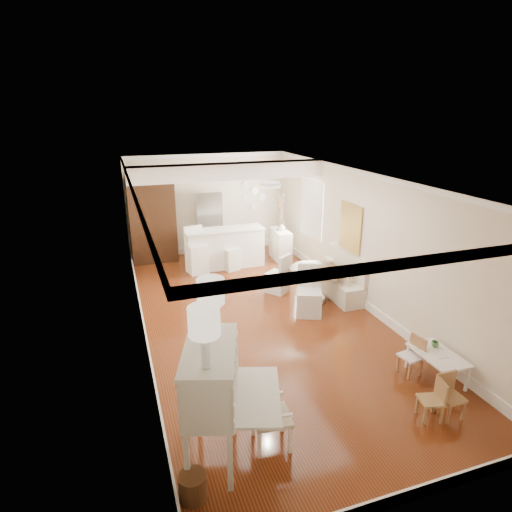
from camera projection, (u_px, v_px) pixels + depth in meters
room at (257, 218)px, 8.19m from camera, size 9.00×9.04×2.82m
secretary_bureau at (212, 403)px, 4.94m from camera, size 1.45×1.47×1.47m
gustavian_armchair at (271, 415)px, 5.20m from camera, size 0.54×0.54×0.85m
wicker_basket at (193, 487)px, 4.55m from camera, size 0.36×0.36×0.31m
kids_table at (436, 366)px, 6.55m from camera, size 0.53×0.88×0.44m
kids_chair_a at (431, 400)px, 5.68m from camera, size 0.35×0.35×0.60m
kids_chair_b at (411, 356)px, 6.65m from camera, size 0.35×0.35×0.64m
kids_chair_c at (451, 396)px, 5.72m from camera, size 0.30×0.30×0.63m
banquette at (338, 275)px, 9.42m from camera, size 0.52×1.60×0.98m
dining_table at (314, 285)px, 9.21m from camera, size 1.21×1.21×0.74m
slip_chair_near at (309, 291)px, 8.55m from camera, size 0.64×0.65×1.02m
slip_chair_far at (277, 273)px, 9.64m from camera, size 0.61×0.61×0.90m
breakfast_counter at (225, 248)px, 11.17m from camera, size 2.05×0.65×1.03m
bar_stool_left at (197, 250)px, 10.73m from camera, size 0.55×0.55×1.18m
bar_stool_right at (230, 253)px, 10.97m from camera, size 0.47×0.47×0.92m
pantry_cabinet at (152, 220)px, 11.42m from camera, size 1.20×0.60×2.30m
fridge at (222, 223)px, 12.05m from camera, size 0.75×0.65×1.80m
sideboard at (280, 245)px, 11.76m from camera, size 0.42×0.88×0.83m
pencil_cup at (435, 344)px, 6.66m from camera, size 0.11×0.11×0.09m
branch_vase at (282, 227)px, 11.58m from camera, size 0.22×0.22×0.20m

